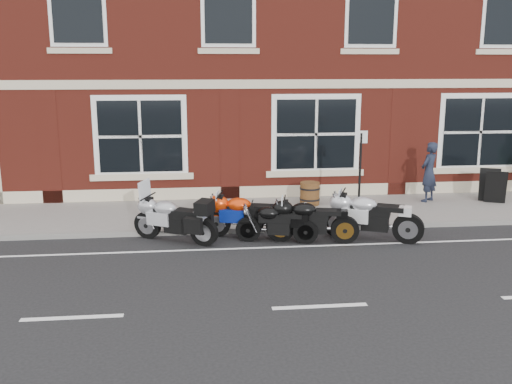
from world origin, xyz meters
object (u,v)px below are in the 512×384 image
Objects in this scene: moto_sport_silver at (371,215)px; pedestrian_left at (429,172)px; parking_sign at (360,167)px; moto_sport_red at (247,214)px; a_board_sign at (493,186)px; barrel_planter at (310,193)px; moto_sport_black at (311,219)px; moto_touring_silver at (173,217)px; moto_naked_black at (275,222)px.

moto_sport_silver is 1.25× the size of pedestrian_left.
moto_sport_silver is 1.87m from parking_sign.
moto_sport_red is 3.34m from parking_sign.
a_board_sign reaches higher than barrel_planter.
a_board_sign is at bearing -52.48° from moto_sport_black.
moto_sport_silver is (4.48, -0.37, 0.02)m from moto_touring_silver.
pedestrian_left is (4.02, 3.05, 0.43)m from moto_sport_black.
a_board_sign is (5.78, 2.74, 0.05)m from moto_sport_black.
a_board_sign is at bearing -54.72° from moto_naked_black.
moto_sport_red is 2.84m from moto_sport_silver.
moto_naked_black is at bearing -7.71° from pedestrian_left.
a_board_sign is 4.38m from parking_sign.
pedestrian_left reaches higher than moto_sport_black.
moto_sport_silver is at bearing -78.12° from moto_naked_black.
a_board_sign is (4.38, 2.72, 0.00)m from moto_sport_silver.
moto_touring_silver is 3.10m from moto_sport_black.
moto_touring_silver is at bearing -141.10° from a_board_sign.
moto_sport_red is 1.49m from moto_sport_black.
moto_naked_black is (2.28, -0.32, -0.08)m from moto_touring_silver.
moto_touring_silver is at bearing 110.19° from moto_sport_silver.
parking_sign is (4.68, 1.30, 0.82)m from moto_touring_silver.
moto_sport_silver is at bearing -124.14° from a_board_sign.
moto_touring_silver is 2.31m from moto_naked_black.
moto_sport_black is at bearing -130.62° from a_board_sign.
moto_touring_silver is 2.03× the size of a_board_sign.
moto_sport_silver reaches higher than moto_sport_black.
pedestrian_left is 2.81m from parking_sign.
moto_sport_red is 0.99× the size of moto_sport_silver.
moto_touring_silver is 4.93m from parking_sign.
a_board_sign is at bearing -57.45° from moto_sport_red.
moto_sport_black is at bearing 115.66° from moto_sport_silver.
barrel_planter is (-0.80, 3.01, -0.15)m from moto_sport_silver.
parking_sign reaches higher than barrel_planter.
parking_sign is (0.20, 1.67, 0.80)m from moto_sport_silver.
moto_naked_black is at bearing -115.21° from barrel_planter.
moto_sport_silver reaches higher than barrel_planter.
moto_naked_black reaches higher than barrel_planter.
moto_sport_silver is 3.12m from barrel_planter.
moto_sport_black is at bearing -68.25° from moto_touring_silver.
pedestrian_left is at bearing -15.93° from moto_sport_silver.
moto_naked_black is 3.03m from parking_sign.
parking_sign is (-2.42, -1.36, 0.42)m from pedestrian_left.
moto_sport_black is 3.27× the size of barrel_planter.
a_board_sign is (8.86, 2.35, 0.03)m from moto_touring_silver.
moto_touring_silver is 1.68m from moto_sport_red.
parking_sign is (1.00, -1.34, 0.95)m from barrel_planter.
pedestrian_left is (7.10, 2.67, 0.40)m from moto_touring_silver.
parking_sign is (1.60, 1.69, 0.85)m from moto_sport_black.
a_board_sign is at bearing -3.19° from barrel_planter.
moto_sport_silver is (2.80, -0.48, 0.03)m from moto_sport_red.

